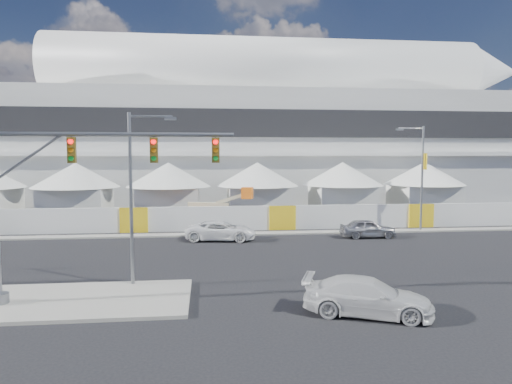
{
  "coord_description": "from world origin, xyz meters",
  "views": [
    {
      "loc": [
        -0.26,
        -22.49,
        6.23
      ],
      "look_at": [
        3.32,
        10.0,
        3.52
      ],
      "focal_mm": 32.0,
      "sensor_mm": 36.0,
      "label": 1
    }
  ],
  "objects": [
    {
      "name": "far_curb",
      "position": [
        20.0,
        12.5,
        0.06
      ],
      "size": [
        80.0,
        1.2,
        0.12
      ],
      "primitive_type": "cube",
      "color": "gray",
      "rests_on": "ground"
    },
    {
      "name": "hoarding_fence",
      "position": [
        6.0,
        14.5,
        1.0
      ],
      "size": [
        70.0,
        0.25,
        2.0
      ],
      "primitive_type": "cube",
      "color": "white",
      "rests_on": "ground"
    },
    {
      "name": "streetlight_median",
      "position": [
        -3.52,
        -0.95,
        4.74
      ],
      "size": [
        2.21,
        0.22,
        7.99
      ],
      "color": "slate",
      "rests_on": "median_island"
    },
    {
      "name": "stadium",
      "position": [
        8.71,
        41.5,
        9.45
      ],
      "size": [
        80.0,
        24.8,
        21.98
      ],
      "color": "silver",
      "rests_on": "ground"
    },
    {
      "name": "tent_row",
      "position": [
        0.5,
        24.0,
        3.15
      ],
      "size": [
        53.4,
        8.4,
        5.4
      ],
      "color": "silver",
      "rests_on": "ground"
    },
    {
      "name": "lot_car_a",
      "position": [
        15.56,
        17.91,
        0.73
      ],
      "size": [
        2.04,
        4.58,
        1.46
      ],
      "primitive_type": "imported",
      "rotation": [
        0.0,
        0.0,
        1.46
      ],
      "color": "white",
      "rests_on": "ground"
    },
    {
      "name": "ground",
      "position": [
        0.0,
        0.0,
        0.0
      ],
      "size": [
        160.0,
        160.0,
        0.0
      ],
      "primitive_type": "plane",
      "color": "black",
      "rests_on": "ground"
    },
    {
      "name": "median_island",
      "position": [
        -6.0,
        -3.0,
        0.07
      ],
      "size": [
        10.0,
        5.0,
        0.15
      ],
      "primitive_type": "cube",
      "color": "gray",
      "rests_on": "ground"
    },
    {
      "name": "sedan_silver",
      "position": [
        11.77,
        10.18,
        0.7
      ],
      "size": [
        1.82,
        4.16,
        1.39
      ],
      "primitive_type": "imported",
      "rotation": [
        0.0,
        0.0,
        1.53
      ],
      "color": "#99999E",
      "rests_on": "ground"
    },
    {
      "name": "pickup_near",
      "position": [
        5.94,
        -5.76,
        0.72
      ],
      "size": [
        3.62,
        5.34,
        1.44
      ],
      "primitive_type": "imported",
      "rotation": [
        0.0,
        0.0,
        1.21
      ],
      "color": "silver",
      "rests_on": "ground"
    },
    {
      "name": "streetlight_curb",
      "position": [
        16.88,
        12.5,
        4.93
      ],
      "size": [
        2.51,
        0.57,
        8.48
      ],
      "color": "gray",
      "rests_on": "ground"
    },
    {
      "name": "pickup_curb",
      "position": [
        0.79,
        10.33,
        0.71
      ],
      "size": [
        3.04,
        5.38,
        1.42
      ],
      "primitive_type": "imported",
      "rotation": [
        0.0,
        0.0,
        1.43
      ],
      "color": "white",
      "rests_on": "ground"
    },
    {
      "name": "boom_lift",
      "position": [
        -0.52,
        17.12,
        0.93
      ],
      "size": [
        7.03,
        2.54,
        3.45
      ],
      "rotation": [
        0.0,
        0.0,
        -0.32
      ],
      "color": "orange",
      "rests_on": "ground"
    },
    {
      "name": "traffic_mast",
      "position": [
        -6.72,
        -3.22,
        4.5
      ],
      "size": [
        10.04,
        0.77,
        7.88
      ],
      "color": "slate",
      "rests_on": "median_island"
    }
  ]
}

